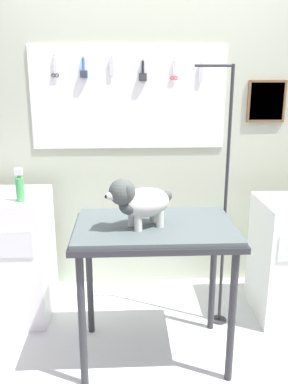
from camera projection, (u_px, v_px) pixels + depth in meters
ground at (166, 384)px, 2.42m from camera, size 4.40×4.00×0.04m
rear_wall_panel at (152, 149)px, 3.33m from camera, size 4.00×0.11×2.30m
grooming_table at (155, 239)px, 2.45m from camera, size 0.97×0.64×0.89m
grooming_arm at (224, 211)px, 2.79m from camera, size 0.30×0.11×1.81m
dog at (139, 201)px, 2.33m from camera, size 0.40×0.29×0.30m
detangler_spray at (20, 187)px, 2.73m from camera, size 0.06×0.06×0.23m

